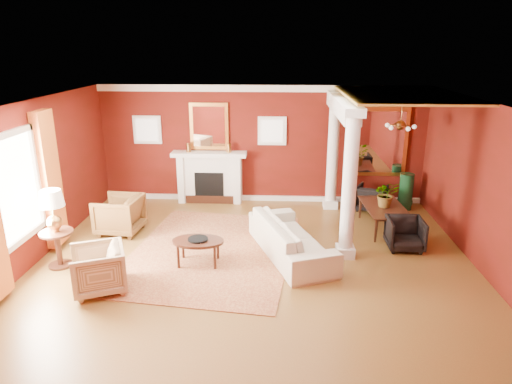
# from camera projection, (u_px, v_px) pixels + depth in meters

# --- Properties ---
(ground) EXTENTS (8.00, 8.00, 0.00)m
(ground) POSITION_uv_depth(u_px,v_px,m) (254.00, 261.00, 8.44)
(ground) COLOR brown
(ground) RESTS_ON ground
(room_shell) EXTENTS (8.04, 7.04, 2.92)m
(room_shell) POSITION_uv_depth(u_px,v_px,m) (254.00, 155.00, 7.82)
(room_shell) COLOR #5C110C
(room_shell) RESTS_ON ground
(fireplace) EXTENTS (1.85, 0.42, 1.29)m
(fireplace) POSITION_uv_depth(u_px,v_px,m) (210.00, 177.00, 11.45)
(fireplace) COLOR white
(fireplace) RESTS_ON ground
(overmantel_mirror) EXTENTS (0.95, 0.07, 1.15)m
(overmantel_mirror) POSITION_uv_depth(u_px,v_px,m) (209.00, 126.00, 11.19)
(overmantel_mirror) COLOR gold
(overmantel_mirror) RESTS_ON fireplace
(flank_window_left) EXTENTS (0.70, 0.07, 0.70)m
(flank_window_left) POSITION_uv_depth(u_px,v_px,m) (147.00, 130.00, 11.31)
(flank_window_left) COLOR white
(flank_window_left) RESTS_ON room_shell
(flank_window_right) EXTENTS (0.70, 0.07, 0.70)m
(flank_window_right) POSITION_uv_depth(u_px,v_px,m) (272.00, 131.00, 11.16)
(flank_window_right) COLOR white
(flank_window_right) RESTS_ON room_shell
(left_window) EXTENTS (0.21, 2.55, 2.60)m
(left_window) POSITION_uv_depth(u_px,v_px,m) (20.00, 195.00, 7.62)
(left_window) COLOR white
(left_window) RESTS_ON room_shell
(column_front) EXTENTS (0.36, 0.36, 2.80)m
(column_front) POSITION_uv_depth(u_px,v_px,m) (349.00, 184.00, 8.20)
(column_front) COLOR white
(column_front) RESTS_ON ground
(column_back) EXTENTS (0.36, 0.36, 2.80)m
(column_back) POSITION_uv_depth(u_px,v_px,m) (333.00, 151.00, 10.77)
(column_back) COLOR white
(column_back) RESTS_ON ground
(header_beam) EXTENTS (0.30, 3.20, 0.32)m
(header_beam) POSITION_uv_depth(u_px,v_px,m) (342.00, 106.00, 9.35)
(header_beam) COLOR white
(header_beam) RESTS_ON column_front
(amber_ceiling) EXTENTS (2.30, 3.40, 0.04)m
(amber_ceiling) POSITION_uv_depth(u_px,v_px,m) (402.00, 95.00, 9.08)
(amber_ceiling) COLOR gold
(amber_ceiling) RESTS_ON room_shell
(dining_mirror) EXTENTS (1.30, 0.07, 1.70)m
(dining_mirror) POSITION_uv_depth(u_px,v_px,m) (381.00, 142.00, 11.10)
(dining_mirror) COLOR gold
(dining_mirror) RESTS_ON room_shell
(chandelier) EXTENTS (0.60, 0.62, 0.75)m
(chandelier) POSITION_uv_depth(u_px,v_px,m) (401.00, 125.00, 9.32)
(chandelier) COLOR #A16D32
(chandelier) RESTS_ON room_shell
(crown_trim) EXTENTS (8.00, 0.08, 0.16)m
(crown_trim) POSITION_uv_depth(u_px,v_px,m) (262.00, 88.00, 10.85)
(crown_trim) COLOR white
(crown_trim) RESTS_ON room_shell
(base_trim) EXTENTS (8.00, 0.08, 0.12)m
(base_trim) POSITION_uv_depth(u_px,v_px,m) (262.00, 198.00, 11.71)
(base_trim) COLOR white
(base_trim) RESTS_ON ground
(rug) EXTENTS (3.47, 4.34, 0.02)m
(rug) POSITION_uv_depth(u_px,v_px,m) (212.00, 251.00, 8.83)
(rug) COLOR maroon
(rug) RESTS_ON ground
(sofa) EXTENTS (1.50, 2.51, 0.94)m
(sofa) POSITION_uv_depth(u_px,v_px,m) (291.00, 232.00, 8.57)
(sofa) COLOR beige
(sofa) RESTS_ON ground
(armchair_leopard) EXTENTS (0.89, 0.94, 0.89)m
(armchair_leopard) POSITION_uv_depth(u_px,v_px,m) (119.00, 213.00, 9.60)
(armchair_leopard) COLOR black
(armchair_leopard) RESTS_ON ground
(armchair_stripe) EXTENTS (1.01, 1.04, 0.83)m
(armchair_stripe) POSITION_uv_depth(u_px,v_px,m) (98.00, 267.00, 7.33)
(armchair_stripe) COLOR tan
(armchair_stripe) RESTS_ON ground
(coffee_table) EXTENTS (0.93, 0.93, 0.47)m
(coffee_table) POSITION_uv_depth(u_px,v_px,m) (198.00, 242.00, 8.22)
(coffee_table) COLOR black
(coffee_table) RESTS_ON ground
(coffee_book) EXTENTS (0.15, 0.04, 0.20)m
(coffee_book) POSITION_uv_depth(u_px,v_px,m) (195.00, 236.00, 8.13)
(coffee_book) COLOR black
(coffee_book) RESTS_ON coffee_table
(side_table) EXTENTS (0.58, 0.58, 1.44)m
(side_table) POSITION_uv_depth(u_px,v_px,m) (54.00, 216.00, 7.97)
(side_table) COLOR black
(side_table) RESTS_ON ground
(dining_table) EXTENTS (0.62, 1.52, 0.83)m
(dining_table) POSITION_uv_depth(u_px,v_px,m) (385.00, 211.00, 9.77)
(dining_table) COLOR black
(dining_table) RESTS_ON ground
(dining_chair_near) EXTENTS (0.68, 0.63, 0.69)m
(dining_chair_near) POSITION_uv_depth(u_px,v_px,m) (405.00, 232.00, 8.86)
(dining_chair_near) COLOR black
(dining_chair_near) RESTS_ON ground
(dining_chair_far) EXTENTS (0.85, 0.83, 0.67)m
(dining_chair_far) POSITION_uv_depth(u_px,v_px,m) (371.00, 197.00, 10.94)
(dining_chair_far) COLOR black
(dining_chair_far) RESTS_ON ground
(green_urn) EXTENTS (0.37, 0.37, 0.89)m
(green_urn) POSITION_uv_depth(u_px,v_px,m) (405.00, 195.00, 11.02)
(green_urn) COLOR #12391B
(green_urn) RESTS_ON ground
(potted_plant) EXTENTS (0.56, 0.61, 0.44)m
(potted_plant) POSITION_uv_depth(u_px,v_px,m) (387.00, 183.00, 9.57)
(potted_plant) COLOR #26591E
(potted_plant) RESTS_ON dining_table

